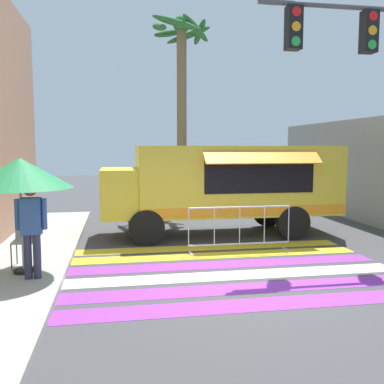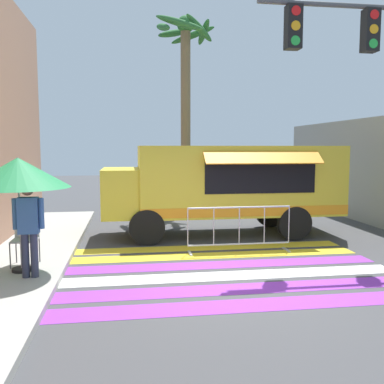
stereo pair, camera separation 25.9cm
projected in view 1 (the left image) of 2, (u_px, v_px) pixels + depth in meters
ground_plane at (237, 278)px, 7.84m from camera, size 60.00×60.00×0.00m
crosswalk_painted at (229, 269)px, 8.39m from camera, size 6.40×4.36×0.01m
food_truck at (219, 183)px, 11.63m from camera, size 6.33×2.53×2.43m
traffic_signal_pole at (369, 67)px, 9.44m from camera, size 4.06×0.29×5.79m
patio_umbrella at (20, 173)px, 7.60m from camera, size 1.84×1.84×2.09m
folding_chair at (27, 235)px, 8.22m from camera, size 0.47×0.47×0.96m
vendor_person at (31, 225)px, 7.33m from camera, size 0.53×0.22×1.66m
barricade_front at (240, 229)px, 9.77m from camera, size 2.39×0.44×1.06m
palm_tree at (181, 78)px, 15.07m from camera, size 2.34×2.46×6.97m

